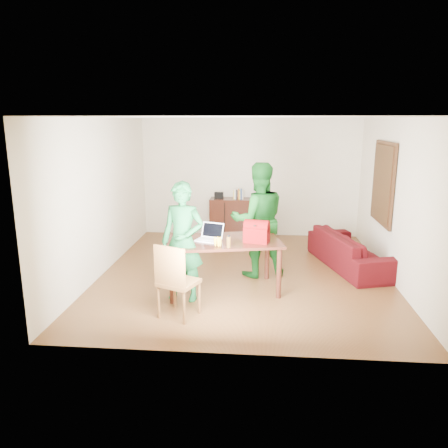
# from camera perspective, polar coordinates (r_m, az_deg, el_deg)

# --- Properties ---
(room) EXTENTS (5.20, 5.70, 2.90)m
(room) POSITION_cam_1_polar(r_m,az_deg,el_deg) (7.59, 2.89, 3.18)
(room) COLOR #452611
(room) RESTS_ON ground
(table) EXTENTS (1.94, 1.34, 0.83)m
(table) POSITION_cam_1_polar(r_m,az_deg,el_deg) (6.85, -0.15, -2.98)
(table) COLOR black
(table) RESTS_ON ground
(chair) EXTENTS (0.62, 0.61, 1.05)m
(chair) POSITION_cam_1_polar(r_m,az_deg,el_deg) (6.12, -5.98, -9.25)
(chair) COLOR brown
(chair) RESTS_ON ground
(person_near) EXTENTS (0.72, 0.55, 1.80)m
(person_near) POSITION_cam_1_polar(r_m,az_deg,el_deg) (6.50, -5.41, -2.33)
(person_near) COLOR #125326
(person_near) RESTS_ON ground
(person_far) EXTENTS (1.11, 0.95, 1.97)m
(person_far) POSITION_cam_1_polar(r_m,az_deg,el_deg) (7.50, 4.50, 0.52)
(person_far) COLOR #115017
(person_far) RESTS_ON ground
(laptop) EXTENTS (0.43, 0.36, 0.26)m
(laptop) POSITION_cam_1_polar(r_m,az_deg,el_deg) (6.77, -2.08, -1.82)
(laptop) COLOR white
(laptop) RESTS_ON table
(bananas) EXTENTS (0.18, 0.14, 0.06)m
(bananas) POSITION_cam_1_polar(r_m,az_deg,el_deg) (6.46, -0.83, -2.72)
(bananas) COLOR gold
(bananas) RESTS_ON table
(bottle) EXTENTS (0.08, 0.08, 0.18)m
(bottle) POSITION_cam_1_polar(r_m,az_deg,el_deg) (6.41, 0.62, -2.28)
(bottle) COLOR brown
(bottle) RESTS_ON table
(red_bag) EXTENTS (0.41, 0.30, 0.27)m
(red_bag) POSITION_cam_1_polar(r_m,az_deg,el_deg) (6.68, 4.28, -1.25)
(red_bag) COLOR #6B070A
(red_bag) RESTS_ON table
(sofa) EXTENTS (1.40, 2.31, 0.63)m
(sofa) POSITION_cam_1_polar(r_m,az_deg,el_deg) (8.40, 16.28, -3.31)
(sofa) COLOR #350807
(sofa) RESTS_ON ground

